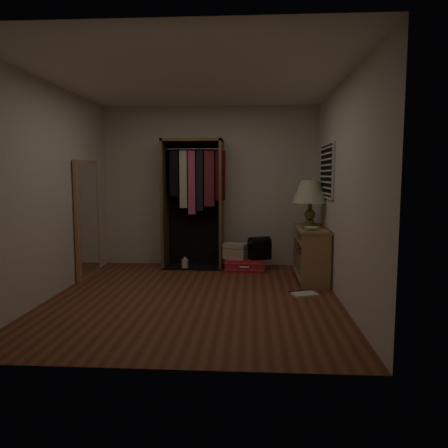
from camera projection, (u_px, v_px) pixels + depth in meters
The scene contains 13 objects.
ground at pixel (195, 297), 5.35m from camera, with size 4.00×4.00×0.00m, color brown.
room_walls at pixel (200, 174), 5.22m from camera, with size 3.52×4.02×2.60m.
console_bookshelf at pixel (310, 252), 6.25m from camera, with size 0.42×1.12×0.75m.
open_wardrobe at pixel (195, 192), 6.98m from camera, with size 0.99×0.50×2.05m.
floor_mirror at pixel (87, 219), 6.35m from camera, with size 0.06×0.80×1.70m.
pink_suitcase at pixel (245, 264), 6.86m from camera, with size 0.64×0.48×0.19m.
train_case at pixel (236, 251), 6.82m from camera, with size 0.43×0.37×0.26m.
black_bag at pixel (259, 247), 6.79m from camera, with size 0.38×0.32×0.35m.
table_lamp at pixel (310, 193), 6.34m from camera, with size 0.66×0.66×0.66m.
brass_tray at pixel (312, 228), 6.11m from camera, with size 0.31×0.31×0.02m.
ceramic_bowl at pixel (311, 229), 5.87m from camera, with size 0.19×0.19×0.05m, color #B6DAB6.
white_jug at pixel (185, 264), 6.95m from camera, with size 0.11×0.11×0.19m.
floor_book at pixel (303, 293), 5.47m from camera, with size 0.37×0.33×0.03m.
Camera 1 is at (0.69, -5.18, 1.50)m, focal length 35.00 mm.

